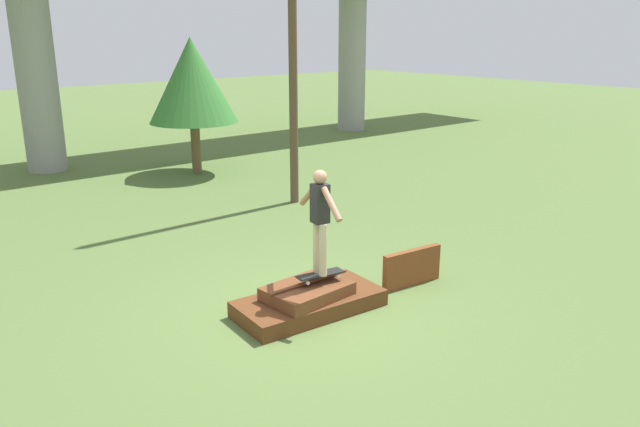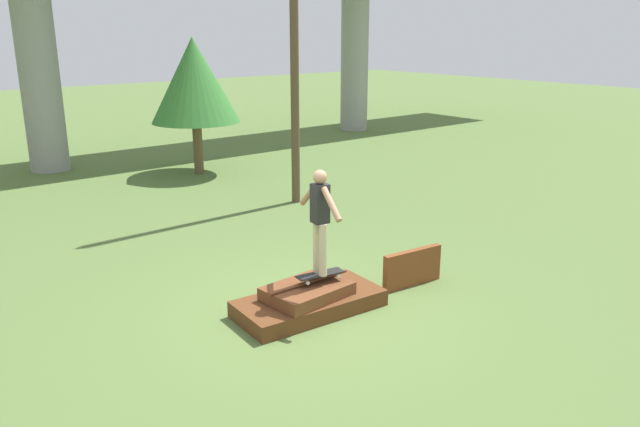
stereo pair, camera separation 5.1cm
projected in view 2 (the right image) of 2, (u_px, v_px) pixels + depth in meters
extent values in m
plane|color=#567038|center=(309.00, 311.00, 9.29)|extent=(80.00, 80.00, 0.00)
cube|color=#5B3319|center=(309.00, 303.00, 9.25)|extent=(2.26, 1.19, 0.25)
cube|color=brown|center=(307.00, 291.00, 9.14)|extent=(1.29, 0.92, 0.21)
cylinder|color=brown|center=(309.00, 282.00, 9.15)|extent=(1.42, 0.06, 0.06)
cube|color=brown|center=(412.00, 268.00, 10.14)|extent=(1.14, 0.23, 0.61)
cube|color=black|center=(320.00, 274.00, 9.16)|extent=(0.76, 0.33, 0.01)
cylinder|color=silver|center=(332.00, 272.00, 9.38)|extent=(0.06, 0.04, 0.05)
cylinder|color=silver|center=(338.00, 276.00, 9.23)|extent=(0.06, 0.04, 0.05)
cylinder|color=silver|center=(302.00, 279.00, 9.13)|extent=(0.06, 0.04, 0.05)
cylinder|color=silver|center=(308.00, 283.00, 8.98)|extent=(0.06, 0.04, 0.05)
cylinder|color=#C6B78E|center=(317.00, 247.00, 9.12)|extent=(0.12, 0.12, 0.79)
cylinder|color=#C6B78E|center=(323.00, 250.00, 8.98)|extent=(0.12, 0.12, 0.79)
cube|color=black|center=(320.00, 203.00, 8.86)|extent=(0.25, 0.24, 0.57)
sphere|color=#A37556|center=(320.00, 177.00, 8.75)|extent=(0.20, 0.20, 0.20)
cylinder|color=#A37556|center=(309.00, 194.00, 9.10)|extent=(0.16, 0.48, 0.43)
cylinder|color=#A37556|center=(331.00, 204.00, 8.58)|extent=(0.16, 0.48, 0.43)
cylinder|color=gray|center=(38.00, 66.00, 17.65)|extent=(1.10, 1.10, 6.01)
cylinder|color=gray|center=(355.00, 55.00, 24.97)|extent=(1.10, 1.10, 6.01)
cylinder|color=brown|center=(294.00, 9.00, 13.85)|extent=(0.20, 0.20, 8.92)
cylinder|color=brown|center=(198.00, 148.00, 17.90)|extent=(0.27, 0.27, 1.49)
cone|color=#387A33|center=(194.00, 80.00, 17.35)|extent=(2.49, 2.49, 2.34)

